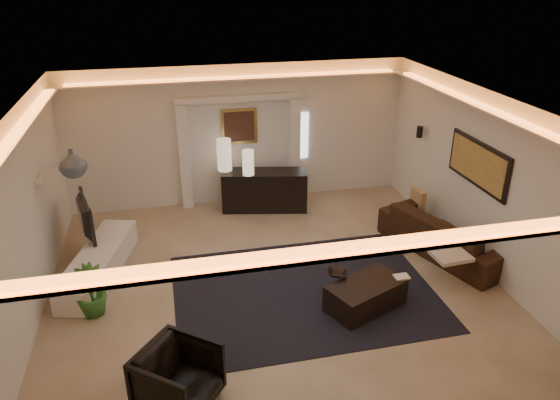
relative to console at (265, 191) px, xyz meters
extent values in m
plane|color=tan|center=(-0.40, -2.91, -0.40)|extent=(7.00, 7.00, 0.00)
plane|color=white|center=(-0.40, -2.91, 2.50)|extent=(7.00, 7.00, 0.00)
plane|color=silver|center=(-0.40, 0.59, 1.05)|extent=(7.00, 0.00, 7.00)
plane|color=silver|center=(-0.40, -6.41, 1.05)|extent=(7.00, 0.00, 7.00)
plane|color=silver|center=(-3.90, -2.91, 1.05)|extent=(0.00, 7.00, 7.00)
plane|color=silver|center=(3.10, -2.91, 1.05)|extent=(0.00, 7.00, 7.00)
cube|color=silver|center=(-0.40, -2.91, 2.22)|extent=(7.00, 7.00, 0.04)
cube|color=white|center=(0.95, 0.57, 0.95)|extent=(0.25, 0.03, 1.00)
cube|color=black|center=(0.00, -3.11, -0.39)|extent=(4.00, 3.00, 0.01)
cube|color=silver|center=(-1.55, 0.49, 0.70)|extent=(0.22, 0.20, 2.20)
cube|color=silver|center=(0.75, 0.49, 0.70)|extent=(0.22, 0.20, 2.20)
cube|color=silver|center=(-0.40, 0.49, 1.85)|extent=(2.52, 0.20, 0.12)
cube|color=tan|center=(-0.40, 0.56, 1.25)|extent=(0.74, 0.04, 0.74)
cube|color=#4C2D1E|center=(-0.40, 0.53, 1.25)|extent=(0.62, 0.02, 0.62)
cube|color=black|center=(3.07, -2.61, 1.30)|extent=(0.04, 1.64, 0.74)
cube|color=tan|center=(3.04, -2.61, 1.30)|extent=(0.02, 1.50, 0.62)
cylinder|color=black|center=(2.98, -0.71, 1.28)|extent=(0.12, 0.12, 0.22)
cube|color=silver|center=(-3.84, -1.51, 1.25)|extent=(0.10, 0.55, 0.04)
cube|color=black|center=(0.00, 0.00, 0.00)|extent=(1.80, 0.88, 0.87)
cylinder|color=beige|center=(-0.77, 0.27, 0.69)|extent=(0.33, 0.33, 0.65)
cylinder|color=beige|center=(-0.34, -0.09, 0.69)|extent=(0.26, 0.26, 0.51)
cube|color=white|center=(-3.15, -1.90, -0.18)|extent=(1.17, 2.38, 0.43)
imported|color=black|center=(-3.44, -1.21, 0.38)|extent=(1.14, 0.42, 0.66)
cylinder|color=black|center=(-3.44, -0.82, 0.24)|extent=(0.15, 0.15, 0.32)
imported|color=slate|center=(-3.34, -1.62, 1.49)|extent=(0.54, 0.54, 0.44)
imported|color=#2E6520|center=(-3.16, -2.96, -0.01)|extent=(0.58, 0.58, 0.79)
imported|color=#3A2B17|center=(2.75, -2.47, -0.05)|extent=(2.61, 1.71, 0.71)
cube|color=beige|center=(2.27, -3.46, 0.15)|extent=(0.58, 0.49, 0.06)
cube|color=tan|center=(2.75, -1.37, 0.15)|extent=(0.15, 0.39, 0.38)
cube|color=black|center=(0.78, -3.70, -0.20)|extent=(1.30, 1.02, 0.43)
imported|color=black|center=(0.43, -3.39, 0.05)|extent=(0.40, 0.40, 0.07)
cube|color=beige|center=(1.35, -3.67, 0.02)|extent=(0.23, 0.16, 0.03)
imported|color=#31251B|center=(-2.01, -4.97, -0.02)|extent=(1.15, 1.15, 0.75)
camera|label=1|loc=(-1.90, -9.70, 4.32)|focal=33.50mm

